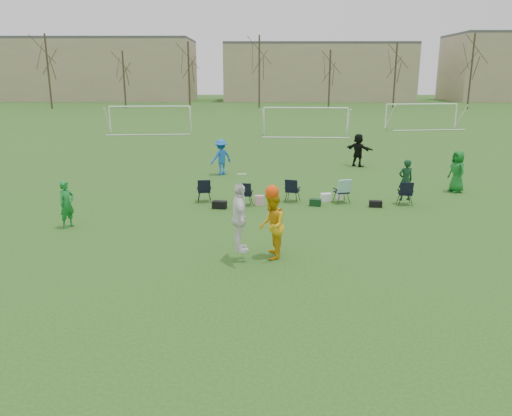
{
  "coord_description": "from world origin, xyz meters",
  "views": [
    {
      "loc": [
        -0.11,
        -12.07,
        5.08
      ],
      "look_at": [
        -0.19,
        2.37,
        1.25
      ],
      "focal_mm": 35.0,
      "sensor_mm": 36.0,
      "label": 1
    }
  ],
  "objects_px": {
    "fielder_black": "(358,150)",
    "fielder_green_near": "(67,204)",
    "fielder_green_far": "(457,172)",
    "goal_right": "(422,109)",
    "fielder_blue": "(221,157)",
    "goal_left": "(150,112)",
    "goal_mid": "(306,113)",
    "center_contest": "(258,222)"
  },
  "relations": [
    {
      "from": "goal_left",
      "to": "goal_right",
      "type": "xyz_separation_m",
      "value": [
        26.0,
        4.0,
        0.0
      ]
    },
    {
      "from": "center_contest",
      "to": "goal_mid",
      "type": "relative_size",
      "value": 0.34
    },
    {
      "from": "fielder_blue",
      "to": "center_contest",
      "type": "xyz_separation_m",
      "value": [
        1.95,
        -12.61,
        0.18
      ]
    },
    {
      "from": "fielder_blue",
      "to": "goal_right",
      "type": "height_order",
      "value": "goal_right"
    },
    {
      "from": "fielder_green_near",
      "to": "goal_mid",
      "type": "bearing_deg",
      "value": 6.36
    },
    {
      "from": "fielder_blue",
      "to": "fielder_green_far",
      "type": "relative_size",
      "value": 1.0
    },
    {
      "from": "fielder_blue",
      "to": "fielder_black",
      "type": "distance_m",
      "value": 8.14
    },
    {
      "from": "fielder_green_far",
      "to": "center_contest",
      "type": "relative_size",
      "value": 0.74
    },
    {
      "from": "fielder_green_far",
      "to": "goal_right",
      "type": "distance_m",
      "value": 28.94
    },
    {
      "from": "fielder_blue",
      "to": "fielder_green_far",
      "type": "height_order",
      "value": "fielder_blue"
    },
    {
      "from": "fielder_blue",
      "to": "goal_mid",
      "type": "height_order",
      "value": "goal_mid"
    },
    {
      "from": "fielder_black",
      "to": "fielder_blue",
      "type": "bearing_deg",
      "value": 63.06
    },
    {
      "from": "fielder_green_near",
      "to": "fielder_green_far",
      "type": "distance_m",
      "value": 16.46
    },
    {
      "from": "goal_right",
      "to": "fielder_black",
      "type": "bearing_deg",
      "value": -123.81
    },
    {
      "from": "fielder_green_near",
      "to": "center_contest",
      "type": "relative_size",
      "value": 0.65
    },
    {
      "from": "fielder_green_near",
      "to": "goal_right",
      "type": "relative_size",
      "value": 0.22
    },
    {
      "from": "fielder_green_near",
      "to": "fielder_black",
      "type": "bearing_deg",
      "value": -17.94
    },
    {
      "from": "goal_mid",
      "to": "fielder_green_far",
      "type": "bearing_deg",
      "value": -73.69
    },
    {
      "from": "goal_left",
      "to": "goal_right",
      "type": "relative_size",
      "value": 1.01
    },
    {
      "from": "center_contest",
      "to": "goal_right",
      "type": "relative_size",
      "value": 0.34
    },
    {
      "from": "fielder_green_far",
      "to": "goal_mid",
      "type": "bearing_deg",
      "value": 175.96
    },
    {
      "from": "fielder_blue",
      "to": "goal_left",
      "type": "distance_m",
      "value": 21.54
    },
    {
      "from": "fielder_black",
      "to": "goal_right",
      "type": "height_order",
      "value": "goal_right"
    },
    {
      "from": "fielder_blue",
      "to": "fielder_black",
      "type": "bearing_deg",
      "value": 161.94
    },
    {
      "from": "fielder_green_near",
      "to": "goal_right",
      "type": "xyz_separation_m",
      "value": [
        22.7,
        33.54,
        1.1
      ]
    },
    {
      "from": "goal_mid",
      "to": "goal_right",
      "type": "distance_m",
      "value": 13.42
    },
    {
      "from": "fielder_black",
      "to": "fielder_green_near",
      "type": "bearing_deg",
      "value": 89.06
    },
    {
      "from": "fielder_green_far",
      "to": "goal_right",
      "type": "xyz_separation_m",
      "value": [
        7.2,
        28.01,
        0.99
      ]
    },
    {
      "from": "fielder_green_near",
      "to": "goal_mid",
      "type": "distance_m",
      "value": 29.57
    },
    {
      "from": "fielder_green_far",
      "to": "center_contest",
      "type": "xyz_separation_m",
      "value": [
        -8.94,
        -8.6,
        0.18
      ]
    },
    {
      "from": "goal_right",
      "to": "goal_mid",
      "type": "bearing_deg",
      "value": -161.43
    },
    {
      "from": "center_contest",
      "to": "fielder_black",
      "type": "bearing_deg",
      "value": 69.19
    },
    {
      "from": "fielder_black",
      "to": "center_contest",
      "type": "distance_m",
      "value": 16.25
    },
    {
      "from": "center_contest",
      "to": "goal_mid",
      "type": "height_order",
      "value": "center_contest"
    },
    {
      "from": "goal_mid",
      "to": "goal_right",
      "type": "height_order",
      "value": "same"
    },
    {
      "from": "fielder_blue",
      "to": "center_contest",
      "type": "height_order",
      "value": "center_contest"
    },
    {
      "from": "fielder_green_far",
      "to": "goal_right",
      "type": "bearing_deg",
      "value": 149.24
    },
    {
      "from": "fielder_blue",
      "to": "goal_mid",
      "type": "xyz_separation_m",
      "value": [
        6.08,
        18.01,
        0.99
      ]
    },
    {
      "from": "fielder_green_far",
      "to": "center_contest",
      "type": "bearing_deg",
      "value": -62.45
    },
    {
      "from": "center_contest",
      "to": "goal_mid",
      "type": "bearing_deg",
      "value": 82.31
    },
    {
      "from": "fielder_green_far",
      "to": "fielder_green_near",
      "type": "bearing_deg",
      "value": -86.72
    },
    {
      "from": "fielder_blue",
      "to": "fielder_black",
      "type": "xyz_separation_m",
      "value": [
        7.72,
        2.58,
        0.01
      ]
    }
  ]
}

